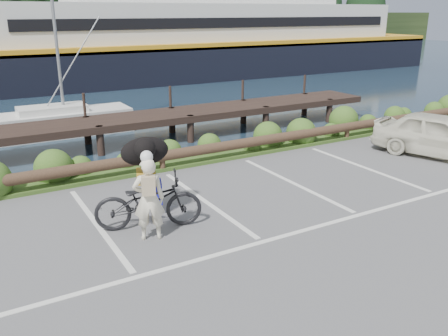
{
  "coord_description": "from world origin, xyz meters",
  "views": [
    {
      "loc": [
        -4.84,
        -7.27,
        4.32
      ],
      "look_at": [
        -0.0,
        1.12,
        1.1
      ],
      "focal_mm": 38.0,
      "sensor_mm": 36.0,
      "label": 1
    }
  ],
  "objects": [
    {
      "name": "vegetation_strip",
      "position": [
        0.0,
        5.3,
        0.05
      ],
      "size": [
        34.0,
        1.6,
        0.1
      ],
      "primitive_type": "cube",
      "color": "#3D5B21",
      "rests_on": "ground"
    },
    {
      "name": "cyclist",
      "position": [
        -1.84,
        0.85,
        0.84
      ],
      "size": [
        0.71,
        0.58,
        1.68
      ],
      "primitive_type": "imported",
      "rotation": [
        0.0,
        0.0,
        2.81
      ],
      "color": "white",
      "rests_on": "ground"
    },
    {
      "name": "bicycle",
      "position": [
        -1.67,
        1.34,
        0.58
      ],
      "size": [
        2.33,
        1.43,
        1.16
      ],
      "primitive_type": "imported",
      "rotation": [
        0.0,
        0.0,
        1.24
      ],
      "color": "black",
      "rests_on": "ground"
    },
    {
      "name": "dog",
      "position": [
        -1.45,
        2.01,
        1.46
      ],
      "size": [
        0.84,
        1.18,
        0.62
      ],
      "primitive_type": "ellipsoid",
      "rotation": [
        0.0,
        0.0,
        1.24
      ],
      "color": "black",
      "rests_on": "bicycle"
    },
    {
      "name": "log_rail",
      "position": [
        0.0,
        4.6,
        0.0
      ],
      "size": [
        32.0,
        0.3,
        0.6
      ],
      "primitive_type": null,
      "color": "#443021",
      "rests_on": "ground"
    },
    {
      "name": "ground",
      "position": [
        0.0,
        0.0,
        0.0
      ],
      "size": [
        72.0,
        72.0,
        0.0
      ],
      "primitive_type": "plane",
      "color": "#525154"
    },
    {
      "name": "parked_car",
      "position": [
        8.02,
        1.67,
        0.68
      ],
      "size": [
        2.92,
        4.29,
        1.36
      ],
      "primitive_type": "imported",
      "rotation": [
        0.0,
        0.0,
        0.37
      ],
      "color": "beige",
      "rests_on": "ground"
    }
  ]
}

